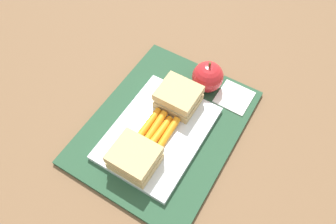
{
  "coord_description": "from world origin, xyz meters",
  "views": [
    {
      "loc": [
        -0.28,
        -0.18,
        0.57
      ],
      "look_at": [
        0.01,
        0.0,
        0.04
      ],
      "focal_mm": 34.08,
      "sensor_mm": 36.0,
      "label": 1
    }
  ],
  "objects_px": {
    "sandwich_half_right": "(178,97)",
    "paper_napkin": "(234,97)",
    "carrot_sticks_bundle": "(158,129)",
    "sandwich_half_left": "(135,158)",
    "apple": "(208,77)",
    "food_tray": "(158,133)"
  },
  "relations": [
    {
      "from": "sandwich_half_right",
      "to": "paper_napkin",
      "type": "bearing_deg",
      "value": -48.18
    },
    {
      "from": "food_tray",
      "to": "sandwich_half_left",
      "type": "relative_size",
      "value": 2.88
    },
    {
      "from": "sandwich_half_left",
      "to": "sandwich_half_right",
      "type": "bearing_deg",
      "value": 0.0
    },
    {
      "from": "carrot_sticks_bundle",
      "to": "apple",
      "type": "distance_m",
      "value": 0.16
    },
    {
      "from": "paper_napkin",
      "to": "apple",
      "type": "bearing_deg",
      "value": 93.72
    },
    {
      "from": "paper_napkin",
      "to": "food_tray",
      "type": "bearing_deg",
      "value": 150.2
    },
    {
      "from": "sandwich_half_left",
      "to": "carrot_sticks_bundle",
      "type": "xyz_separation_m",
      "value": [
        0.08,
        0.0,
        -0.01
      ]
    },
    {
      "from": "apple",
      "to": "paper_napkin",
      "type": "bearing_deg",
      "value": -86.28
    },
    {
      "from": "food_tray",
      "to": "paper_napkin",
      "type": "bearing_deg",
      "value": -29.8
    },
    {
      "from": "sandwich_half_left",
      "to": "apple",
      "type": "bearing_deg",
      "value": -6.45
    },
    {
      "from": "carrot_sticks_bundle",
      "to": "sandwich_half_left",
      "type": "bearing_deg",
      "value": -179.5
    },
    {
      "from": "sandwich_half_left",
      "to": "carrot_sticks_bundle",
      "type": "relative_size",
      "value": 1.01
    },
    {
      "from": "sandwich_half_right",
      "to": "paper_napkin",
      "type": "height_order",
      "value": "sandwich_half_right"
    },
    {
      "from": "sandwich_half_right",
      "to": "sandwich_half_left",
      "type": "bearing_deg",
      "value": 180.0
    },
    {
      "from": "apple",
      "to": "paper_napkin",
      "type": "height_order",
      "value": "apple"
    },
    {
      "from": "food_tray",
      "to": "sandwich_half_left",
      "type": "height_order",
      "value": "sandwich_half_left"
    },
    {
      "from": "sandwich_half_left",
      "to": "carrot_sticks_bundle",
      "type": "bearing_deg",
      "value": 0.5
    },
    {
      "from": "sandwich_half_right",
      "to": "carrot_sticks_bundle",
      "type": "distance_m",
      "value": 0.08
    },
    {
      "from": "food_tray",
      "to": "carrot_sticks_bundle",
      "type": "xyz_separation_m",
      "value": [
        0.0,
        0.0,
        0.01
      ]
    },
    {
      "from": "apple",
      "to": "paper_napkin",
      "type": "xyz_separation_m",
      "value": [
        0.0,
        -0.07,
        -0.03
      ]
    },
    {
      "from": "sandwich_half_right",
      "to": "apple",
      "type": "height_order",
      "value": "apple"
    },
    {
      "from": "food_tray",
      "to": "carrot_sticks_bundle",
      "type": "relative_size",
      "value": 2.92
    }
  ]
}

